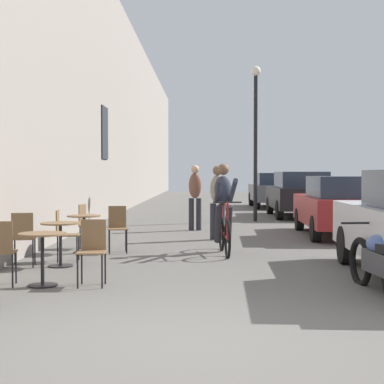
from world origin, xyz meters
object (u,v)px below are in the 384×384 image
(cafe_chair_near_toward_wall, at_px, (92,247))
(parked_car_fourth, at_px, (273,190))
(cyclist_on_bicycle, at_px, (224,211))
(parked_car_third, at_px, (299,194))
(cafe_chair_mid_toward_street, at_px, (23,235))
(cafe_table_mid, at_px, (60,235))
(cafe_chair_near_toward_street, at_px, (1,249))
(cafe_chair_far_toward_wall, at_px, (118,226))
(cafe_chair_far_toward_street, at_px, (87,223))
(street_lamp, at_px, (256,123))
(cafe_table_near, at_px, (42,248))
(pedestrian_near, at_px, (217,198))
(pedestrian_mid, at_px, (195,194))
(cafe_table_far, at_px, (84,226))
(parked_motorcycle, at_px, (383,263))
(cafe_chair_mid_toward_wall, at_px, (64,232))
(parked_car_second, at_px, (340,205))

(cafe_chair_near_toward_wall, height_order, parked_car_fourth, parked_car_fourth)
(cyclist_on_bicycle, relative_size, parked_car_third, 0.40)
(cafe_chair_mid_toward_street, bearing_deg, parked_car_fourth, 70.49)
(cafe_table_mid, distance_m, parked_car_fourth, 17.62)
(cafe_chair_near_toward_street, relative_size, cafe_chair_far_toward_wall, 1.00)
(cafe_table_mid, relative_size, parked_car_fourth, 0.17)
(cafe_chair_far_toward_street, xyz_separation_m, cyclist_on_bicycle, (2.75, -0.67, 0.29))
(street_lamp, bearing_deg, cafe_table_near, -109.25)
(cafe_table_near, xyz_separation_m, pedestrian_near, (2.48, 5.65, 0.43))
(parked_car_third, bearing_deg, pedestrian_mid, -125.86)
(cafe_table_far, bearing_deg, pedestrian_near, 41.55)
(cafe_table_near, bearing_deg, cafe_chair_far_toward_street, 92.76)
(cafe_chair_far_toward_street, distance_m, cyclist_on_bicycle, 2.85)
(cafe_table_far, height_order, parked_car_third, parked_car_third)
(pedestrian_mid, relative_size, street_lamp, 0.36)
(cafe_table_far, bearing_deg, parked_motorcycle, -40.18)
(cafe_chair_mid_toward_street, height_order, parked_car_third, parked_car_third)
(cafe_chair_near_toward_wall, relative_size, parked_car_fourth, 0.21)
(cafe_chair_mid_toward_wall, xyz_separation_m, cafe_chair_far_toward_wall, (0.75, 1.20, 0.00))
(cafe_chair_mid_toward_wall, relative_size, pedestrian_near, 0.52)
(cafe_table_mid, bearing_deg, cafe_chair_mid_toward_wall, 97.90)
(cafe_table_near, relative_size, cafe_chair_near_toward_street, 0.81)
(cafe_table_mid, bearing_deg, parked_motorcycle, -25.26)
(cafe_chair_near_toward_street, relative_size, pedestrian_near, 0.52)
(cafe_table_far, bearing_deg, cafe_chair_mid_toward_wall, -96.00)
(parked_car_second, bearing_deg, pedestrian_mid, 157.78)
(cafe_chair_near_toward_wall, xyz_separation_m, parked_motorcycle, (3.75, -0.57, -0.11))
(cyclist_on_bicycle, height_order, parked_car_fourth, cyclist_on_bicycle)
(cafe_chair_mid_toward_street, bearing_deg, cafe_chair_far_toward_wall, 55.13)
(street_lamp, distance_m, parked_car_second, 5.30)
(cafe_table_far, distance_m, pedestrian_near, 3.51)
(cafe_chair_mid_toward_wall, relative_size, parked_car_fourth, 0.21)
(cafe_chair_near_toward_street, bearing_deg, parked_motorcycle, -4.79)
(cafe_table_near, bearing_deg, pedestrian_near, 66.28)
(cafe_chair_mid_toward_street, height_order, cafe_chair_mid_toward_wall, same)
(cafe_chair_mid_toward_wall, distance_m, parked_car_third, 11.98)
(street_lamp, relative_size, parked_motorcycle, 2.29)
(cafe_chair_mid_toward_wall, relative_size, cafe_table_far, 1.24)
(cafe_chair_near_toward_wall, bearing_deg, cafe_table_far, 103.50)
(cafe_table_mid, bearing_deg, cyclist_on_bicycle, 31.91)
(cafe_chair_near_toward_street, distance_m, street_lamp, 12.06)
(cafe_table_mid, height_order, cafe_chair_mid_toward_street, cafe_chair_mid_toward_street)
(cafe_table_near, bearing_deg, cafe_table_far, 92.06)
(cafe_chair_mid_toward_wall, xyz_separation_m, pedestrian_near, (2.72, 3.44, 0.44))
(cafe_chair_near_toward_wall, xyz_separation_m, cyclist_on_bicycle, (1.89, 3.29, 0.29))
(cafe_table_near, xyz_separation_m, cafe_chair_near_toward_street, (-0.54, -0.07, -0.00))
(cafe_chair_near_toward_street, xyz_separation_m, cafe_chair_near_toward_wall, (1.20, 0.15, 0.00))
(parked_car_third, bearing_deg, parked_car_second, -90.14)
(pedestrian_mid, bearing_deg, cafe_chair_far_toward_wall, -107.71)
(cafe_table_near, bearing_deg, parked_car_fourth, 74.21)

